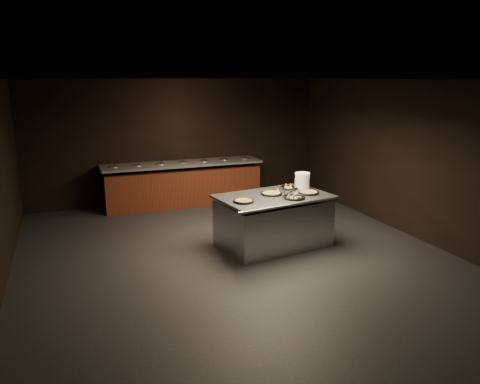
{
  "coord_description": "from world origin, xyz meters",
  "views": [
    {
      "loc": [
        -2.55,
        -6.89,
        2.96
      ],
      "look_at": [
        0.19,
        0.3,
        1.04
      ],
      "focal_mm": 35.0,
      "sensor_mm": 36.0,
      "label": 1
    }
  ],
  "objects_px": {
    "plate_stack": "(302,181)",
    "pan_cheese_whole": "(271,193)",
    "serving_counter": "(273,222)",
    "pan_veggie_whole": "(244,201)"
  },
  "relations": [
    {
      "from": "serving_counter",
      "to": "plate_stack",
      "type": "height_order",
      "value": "plate_stack"
    },
    {
      "from": "serving_counter",
      "to": "plate_stack",
      "type": "bearing_deg",
      "value": 14.91
    },
    {
      "from": "plate_stack",
      "to": "pan_veggie_whole",
      "type": "relative_size",
      "value": 0.81
    },
    {
      "from": "pan_veggie_whole",
      "to": "pan_cheese_whole",
      "type": "xyz_separation_m",
      "value": [
        0.64,
        0.3,
        0.0
      ]
    },
    {
      "from": "serving_counter",
      "to": "pan_cheese_whole",
      "type": "xyz_separation_m",
      "value": [
        -0.01,
        0.08,
        0.5
      ]
    },
    {
      "from": "pan_veggie_whole",
      "to": "plate_stack",
      "type": "bearing_deg",
      "value": 21.25
    },
    {
      "from": "pan_veggie_whole",
      "to": "serving_counter",
      "type": "bearing_deg",
      "value": 18.5
    },
    {
      "from": "plate_stack",
      "to": "pan_cheese_whole",
      "type": "distance_m",
      "value": 0.79
    },
    {
      "from": "plate_stack",
      "to": "pan_cheese_whole",
      "type": "xyz_separation_m",
      "value": [
        -0.74,
        -0.24,
        -0.12
      ]
    },
    {
      "from": "plate_stack",
      "to": "pan_veggie_whole",
      "type": "xyz_separation_m",
      "value": [
        -1.38,
        -0.54,
        -0.12
      ]
    }
  ]
}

